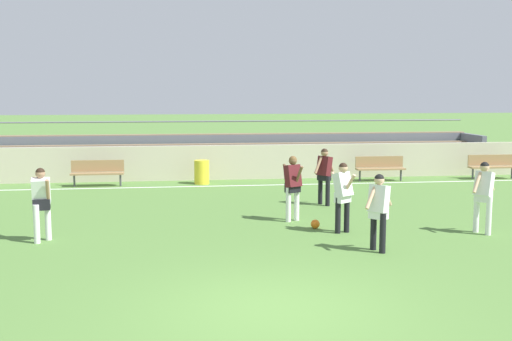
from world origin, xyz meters
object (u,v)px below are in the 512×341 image
object	(u,v)px
bench_near_bin	(97,171)
soccer_ball	(315,224)
player_dark_deep_cover	(293,183)
bench_far_left	(492,164)
player_white_dropping_back	(343,191)
bench_centre_sideline	(380,166)
trash_bin	(202,172)
player_white_challenging	(484,191)
player_dark_overlapping	(324,172)
player_white_on_ball	(379,206)
player_white_wide_right	(41,198)
bleacher_stand	(163,152)

from	to	relation	value
bench_near_bin	soccer_ball	bearing A→B (deg)	-52.09
player_dark_deep_cover	bench_far_left	bearing A→B (deg)	37.14
soccer_ball	player_white_dropping_back	bearing A→B (deg)	-44.99
bench_centre_sideline	bench_far_left	world-z (taller)	same
bench_centre_sideline	player_white_dropping_back	world-z (taller)	player_white_dropping_back
bench_near_bin	trash_bin	size ratio (longest dim) A/B	2.13
player_white_challenging	soccer_ball	bearing A→B (deg)	164.43
bench_centre_sideline	player_white_dropping_back	size ratio (longest dim) A/B	1.09
player_dark_overlapping	trash_bin	bearing A→B (deg)	125.34
player_white_on_ball	player_white_wide_right	world-z (taller)	player_white_wide_right
trash_bin	player_white_challenging	xyz separation A→B (m)	(6.09, -8.79, 0.58)
player_dark_deep_cover	player_white_on_ball	size ratio (longest dim) A/B	1.03
bleacher_stand	player_dark_overlapping	bearing A→B (deg)	-59.78
trash_bin	bleacher_stand	bearing A→B (deg)	112.17
trash_bin	player_white_dropping_back	distance (m)	8.79
player_dark_deep_cover	player_white_wide_right	world-z (taller)	player_dark_deep_cover
player_white_dropping_back	soccer_ball	world-z (taller)	player_white_dropping_back
bench_centre_sideline	player_white_on_ball	world-z (taller)	player_white_on_ball
bench_near_bin	player_dark_overlapping	bearing A→B (deg)	-33.57
player_dark_deep_cover	player_white_wide_right	xyz separation A→B (m)	(-5.86, -1.47, -0.02)
player_dark_overlapping	player_white_challenging	size ratio (longest dim) A/B	0.98
player_white_dropping_back	player_dark_deep_cover	distance (m)	1.72
player_dark_deep_cover	player_white_challenging	size ratio (longest dim) A/B	0.99
bleacher_stand	player_dark_overlapping	distance (m)	9.34
player_white_on_ball	soccer_ball	world-z (taller)	player_white_on_ball
bench_near_bin	player_dark_overlapping	world-z (taller)	player_dark_overlapping
bench_centre_sideline	player_dark_overlapping	size ratio (longest dim) A/B	1.09
bench_near_bin	player_white_challenging	bearing A→B (deg)	-41.93
bench_near_bin	bench_centre_sideline	world-z (taller)	same
player_dark_overlapping	player_white_on_ball	distance (m)	5.39
trash_bin	player_dark_deep_cover	distance (m)	7.12
bench_near_bin	player_white_on_ball	distance (m)	12.07
player_dark_deep_cover	player_dark_overlapping	distance (m)	2.51
bench_near_bin	bleacher_stand	bearing A→B (deg)	57.32
trash_bin	player_dark_overlapping	distance (m)	5.76
player_white_dropping_back	trash_bin	bearing A→B (deg)	109.25
player_white_dropping_back	soccer_ball	bearing A→B (deg)	135.01
bench_near_bin	player_white_challenging	world-z (taller)	player_white_challenging
bench_far_left	player_white_wide_right	xyz separation A→B (m)	(-14.74, -8.20, 0.42)
soccer_ball	player_dark_deep_cover	bearing A→B (deg)	111.88
bleacher_stand	soccer_ball	distance (m)	11.78
player_dark_overlapping	player_white_on_ball	xyz separation A→B (m)	(-0.15, -5.39, -0.02)
player_white_wide_right	soccer_ball	distance (m)	6.32
bench_centre_sideline	player_dark_deep_cover	world-z (taller)	player_dark_deep_cover
player_white_wide_right	player_white_on_ball	bearing A→B (deg)	-14.23
player_white_dropping_back	player_white_on_ball	size ratio (longest dim) A/B	1.02
bench_centre_sideline	player_white_on_ball	distance (m)	10.54
bleacher_stand	trash_bin	size ratio (longest dim) A/B	31.23
player_white_dropping_back	player_white_wide_right	size ratio (longest dim) A/B	1.01
bleacher_stand	trash_bin	distance (m)	3.68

